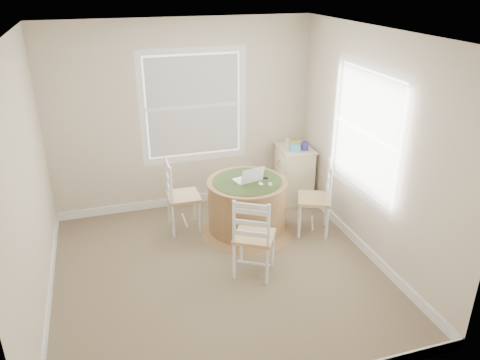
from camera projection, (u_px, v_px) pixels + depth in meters
name	position (u px, v px, depth m)	size (l,w,h in m)	color
room	(227.00, 159.00, 4.96)	(3.64, 3.64, 2.64)	#76614B
round_table	(247.00, 204.00, 5.96)	(1.19, 1.19, 0.73)	olive
chair_left	(183.00, 196.00, 6.01)	(0.42, 0.40, 0.95)	white
chair_near	(254.00, 236.00, 5.10)	(0.42, 0.40, 0.95)	white
chair_right	(314.00, 199.00, 5.94)	(0.42, 0.40, 0.95)	white
laptop	(248.00, 179.00, 5.83)	(0.37, 0.34, 0.22)	white
mouse	(261.00, 184.00, 5.74)	(0.06, 0.09, 0.03)	white
phone	(270.00, 184.00, 5.74)	(0.04, 0.09, 0.02)	#B7BABF
keys	(265.00, 178.00, 5.90)	(0.06, 0.05, 0.03)	black
corner_chest	(294.00, 174.00, 6.84)	(0.49, 0.63, 0.81)	beige
tissue_box	(294.00, 148.00, 6.51)	(0.12, 0.12, 0.10)	#59A9CC
box_yellow	(295.00, 143.00, 6.74)	(0.15, 0.10, 0.06)	#E5CC51
box_blue	(305.00, 146.00, 6.55)	(0.08, 0.08, 0.12)	navy
cup_cream	(287.00, 141.00, 6.77)	(0.07, 0.07, 0.09)	beige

